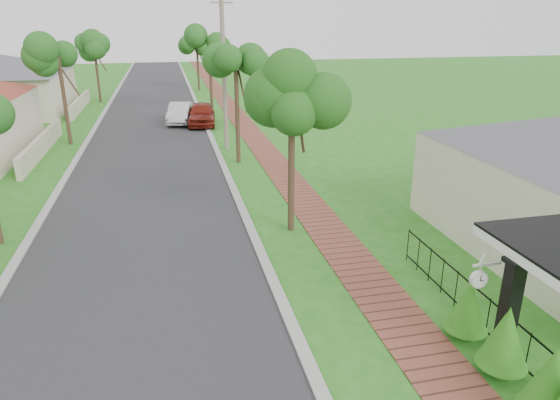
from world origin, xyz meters
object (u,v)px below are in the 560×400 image
object	(u,v)px
porch_post	(507,321)
station_clock	(479,278)
parked_car_red	(201,114)
parked_car_white	(180,113)
near_tree	(292,97)
utility_pole	(224,74)

from	to	relation	value
porch_post	station_clock	xyz separation A→B (m)	(-0.49, 0.40, 0.83)
porch_post	station_clock	bearing A→B (deg)	140.67
parked_car_red	parked_car_white	bearing A→B (deg)	149.27
parked_car_white	station_clock	xyz separation A→B (m)	(5.06, -27.51, 1.27)
parked_car_white	station_clock	size ratio (longest dim) A/B	6.42
porch_post	parked_car_red	xyz separation A→B (m)	(-4.15, 26.88, -0.37)
parked_car_white	near_tree	size ratio (longest dim) A/B	0.72
near_tree	utility_pole	bearing A→B (deg)	93.70
station_clock	parked_car_red	bearing A→B (deg)	97.87
parked_car_white	station_clock	world-z (taller)	station_clock
parked_car_white	utility_pole	xyz separation A→B (m)	(2.25, -8.03, 3.41)
parked_car_red	parked_car_white	world-z (taller)	parked_car_red
parked_car_red	utility_pole	world-z (taller)	utility_pole
parked_car_white	utility_pole	bearing A→B (deg)	-65.11
utility_pole	station_clock	size ratio (longest dim) A/B	12.50
parked_car_red	near_tree	bearing A→B (deg)	-79.37
porch_post	utility_pole	bearing A→B (deg)	99.43
porch_post	near_tree	bearing A→B (deg)	107.58
near_tree	porch_post	bearing A→B (deg)	-72.42
near_tree	utility_pole	xyz separation A→B (m)	(-0.77, 11.88, -0.47)
near_tree	station_clock	world-z (taller)	near_tree
porch_post	station_clock	distance (m)	1.04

